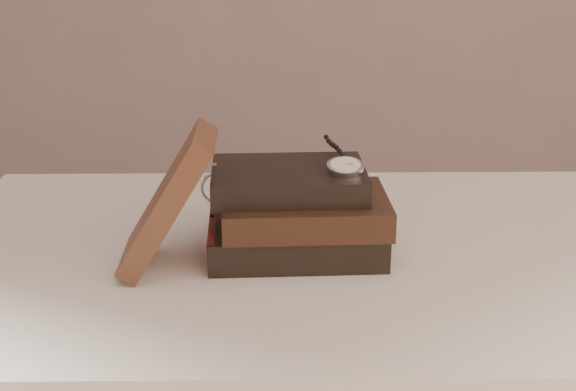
{
  "coord_description": "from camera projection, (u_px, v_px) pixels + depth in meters",
  "views": [
    {
      "loc": [
        -0.06,
        -0.59,
        1.17
      ],
      "look_at": [
        -0.05,
        0.34,
        0.82
      ],
      "focal_mm": 50.25,
      "sensor_mm": 36.0,
      "label": 1
    }
  ],
  "objects": [
    {
      "name": "table",
      "position": [
        322.0,
        312.0,
        1.06
      ],
      "size": [
        1.0,
        0.6,
        0.75
      ],
      "color": "silver",
      "rests_on": "ground"
    },
    {
      "name": "journal",
      "position": [
        168.0,
        200.0,
        0.95
      ],
      "size": [
        0.12,
        0.12,
        0.17
      ],
      "primitive_type": "cube",
      "rotation": [
        0.0,
        0.54,
        0.02
      ],
      "color": "#3F2318",
      "rests_on": "table"
    },
    {
      "name": "book_stack",
      "position": [
        297.0,
        214.0,
        1.0
      ],
      "size": [
        0.23,
        0.16,
        0.11
      ],
      "color": "black",
      "rests_on": "table"
    },
    {
      "name": "pocket_watch",
      "position": [
        344.0,
        165.0,
        0.98
      ],
      "size": [
        0.05,
        0.15,
        0.02
      ],
      "color": "silver",
      "rests_on": "book_stack"
    },
    {
      "name": "eyeglasses",
      "position": [
        235.0,
        187.0,
        1.06
      ],
      "size": [
        0.09,
        0.11,
        0.04
      ],
      "color": "silver",
      "rests_on": "book_stack"
    }
  ]
}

